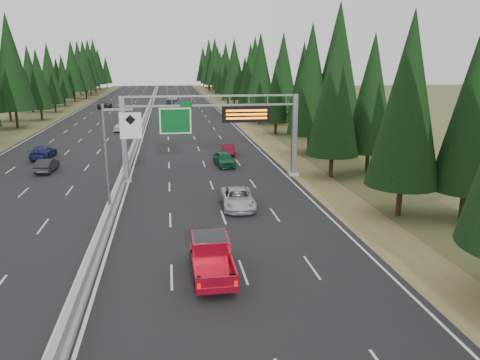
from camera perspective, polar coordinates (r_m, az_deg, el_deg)
The scene contains 19 objects.
road at distance 88.69m, azimuth -11.56°, elevation 7.01°, with size 32.00×260.00×0.08m, color black.
shoulder_right at distance 89.59m, azimuth -0.02°, elevation 7.36°, with size 3.60×260.00×0.06m, color olive.
shoulder_left at distance 91.32m, azimuth -22.84°, elevation 6.38°, with size 3.60×260.00×0.06m, color #495126.
median_barrier at distance 88.64m, azimuth -11.57°, elevation 7.25°, with size 0.70×260.00×0.85m.
sign_gantry at distance 43.40m, azimuth -2.66°, elevation 6.87°, with size 16.75×0.98×7.80m.
hov_sign_pole at distance 33.67m, azimuth -15.07°, elevation 3.28°, with size 2.80×0.50×8.00m.
tree_row_right at distance 79.30m, azimuth 4.31°, elevation 13.10°, with size 11.84×242.75×18.63m.
tree_row_left at distance 88.05m, azimuth -26.90°, elevation 11.75°, with size 11.40×241.49×18.93m.
silver_minivan at distance 35.41m, azimuth -0.27°, elevation -2.25°, with size 2.37×5.13×1.43m, color #BABBBF.
red_pickup at distance 24.82m, azimuth -3.57°, elevation -8.94°, with size 2.01×5.64×1.84m.
car_ahead_green at distance 49.48m, azimuth -1.94°, elevation 2.59°, with size 1.79×4.44×1.51m, color #114E2E.
car_ahead_dkred at distance 55.37m, azimuth -1.43°, elevation 3.73°, with size 1.35×3.88×1.28m, color #510B18.
car_ahead_dkgrey at distance 88.50m, azimuth -6.92°, elevation 7.72°, with size 2.19×5.40×1.57m, color black.
car_ahead_white at distance 133.88m, azimuth -8.25°, elevation 9.85°, with size 2.33×5.05×1.40m, color #B5B5B5.
car_ahead_far at distance 118.52m, azimuth -8.52°, elevation 9.33°, with size 1.89×4.71×1.60m, color black.
car_onc_near at distance 50.60m, azimuth -22.49°, elevation 1.67°, with size 1.43×4.11×1.35m, color black.
car_onc_blue at distance 57.84m, azimuth -22.90°, elevation 3.15°, with size 2.03×4.99×1.45m, color #171B52.
car_onc_white at distance 76.36m, azimuth -14.47°, elevation 6.22°, with size 1.52×3.77×1.28m, color silver.
car_onc_far at distance 115.16m, azimuth -16.16°, elevation 8.78°, with size 2.62×5.68×1.58m, color black.
Camera 1 is at (4.40, -7.91, 10.89)m, focal length 35.00 mm.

